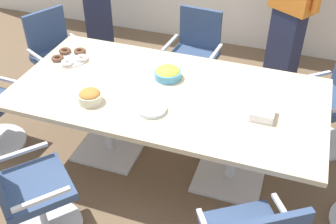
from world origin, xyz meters
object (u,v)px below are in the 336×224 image
object	(u,v)px
office_chair_5	(194,60)
snack_bowl_chips_yellow	(168,73)
office_chair_4	(331,105)
napkin_pile	(263,113)
snack_bowl_pretzels	(90,96)
plate_stack	(151,109)
person_standing_1	(293,2)
conference_table	(168,104)
donut_platter	(70,57)
office_chair_1	(28,195)
office_chair_6	(59,61)

from	to	relation	value
office_chair_5	snack_bowl_chips_yellow	world-z (taller)	office_chair_5
office_chair_4	napkin_pile	world-z (taller)	office_chair_4
office_chair_4	snack_bowl_pretzels	xyz separation A→B (m)	(-1.76, -1.06, 0.39)
plate_stack	snack_bowl_pretzels	bearing A→B (deg)	-174.15
person_standing_1	snack_bowl_chips_yellow	xyz separation A→B (m)	(-0.81, -1.49, -0.13)
conference_table	plate_stack	xyz separation A→B (m)	(-0.03, -0.27, 0.14)
conference_table	snack_bowl_pretzels	size ratio (longest dim) A/B	13.33
plate_stack	napkin_pile	distance (m)	0.79
donut_platter	office_chair_5	bearing A→B (deg)	46.29
office_chair_5	snack_bowl_pretzels	distance (m)	1.53
office_chair_4	donut_platter	bearing A→B (deg)	64.13
person_standing_1	office_chair_1	bearing A→B (deg)	94.67
snack_bowl_chips_yellow	napkin_pile	distance (m)	0.85
conference_table	snack_bowl_pretzels	bearing A→B (deg)	-147.64
person_standing_1	donut_platter	size ratio (longest dim) A/B	5.53
office_chair_5	donut_platter	xyz separation A→B (m)	(-0.86, -0.90, 0.36)
person_standing_1	office_chair_5	bearing A→B (deg)	66.33
office_chair_1	office_chair_5	world-z (taller)	same
office_chair_1	plate_stack	world-z (taller)	office_chair_1
office_chair_6	donut_platter	distance (m)	0.71
office_chair_1	plate_stack	xyz separation A→B (m)	(0.62, 0.74, 0.36)
snack_bowl_pretzels	office_chair_4	bearing A→B (deg)	30.96
snack_bowl_pretzels	person_standing_1	bearing A→B (deg)	57.94
plate_stack	person_standing_1	bearing A→B (deg)	68.11
person_standing_1	snack_bowl_chips_yellow	distance (m)	1.71
office_chair_1	office_chair_6	distance (m)	1.80
conference_table	plate_stack	distance (m)	0.31
office_chair_1	donut_platter	distance (m)	1.30
office_chair_1	plate_stack	size ratio (longest dim) A/B	4.11
office_chair_1	office_chair_6	bearing A→B (deg)	155.64
office_chair_4	snack_bowl_chips_yellow	world-z (taller)	office_chair_4
office_chair_1	office_chair_6	xyz separation A→B (m)	(-0.75, 1.64, 0.00)
office_chair_4	person_standing_1	bearing A→B (deg)	-10.88
office_chair_4	donut_platter	xyz separation A→B (m)	(-2.23, -0.54, 0.36)
office_chair_4	snack_bowl_pretzels	distance (m)	2.09
office_chair_4	snack_bowl_pretzels	bearing A→B (deg)	81.39
office_chair_5	snack_bowl_pretzels	xyz separation A→B (m)	(-0.40, -1.42, 0.39)
office_chair_1	donut_platter	bearing A→B (deg)	145.55
conference_table	snack_bowl_chips_yellow	distance (m)	0.26
snack_bowl_pretzels	plate_stack	world-z (taller)	snack_bowl_pretzels
donut_platter	napkin_pile	xyz separation A→B (m)	(1.70, -0.28, 0.01)
snack_bowl_pretzels	plate_stack	size ratio (longest dim) A/B	0.81
office_chair_4	office_chair_5	size ratio (longest dim) A/B	1.00
conference_table	donut_platter	world-z (taller)	donut_platter
office_chair_4	office_chair_5	xyz separation A→B (m)	(-1.36, 0.36, 0.00)
office_chair_5	donut_platter	world-z (taller)	office_chair_5
plate_stack	napkin_pile	xyz separation A→B (m)	(0.77, 0.19, 0.02)
snack_bowl_pretzels	snack_bowl_chips_yellow	xyz separation A→B (m)	(0.43, 0.50, -0.00)
napkin_pile	plate_stack	bearing A→B (deg)	-166.43
office_chair_6	person_standing_1	xyz separation A→B (m)	(2.15, 1.05, 0.52)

